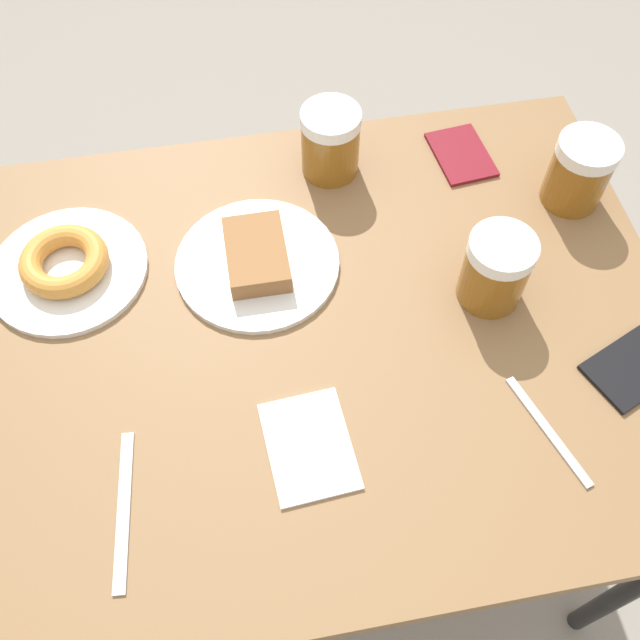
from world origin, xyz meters
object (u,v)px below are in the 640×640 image
object	(u,v)px
beer_mug_right	(496,269)
passport_near_edge	(632,368)
passport_far_edge	(461,155)
knife	(124,509)
beer_mug_center	(579,172)
plate_with_cake	(257,260)
beer_mug_left	(330,142)
napkin_folded	(309,446)
plate_with_donut	(66,265)
fork	(548,430)

from	to	relation	value
beer_mug_right	passport_near_edge	bearing A→B (deg)	-135.01
passport_far_edge	knife	bearing A→B (deg)	131.38
beer_mug_center	knife	bearing A→B (deg)	118.31
knife	passport_far_edge	size ratio (longest dim) A/B	1.54
plate_with_cake	beer_mug_left	size ratio (longest dim) A/B	2.11
beer_mug_center	passport_far_edge	xyz separation A→B (m)	(0.12, 0.15, -0.06)
knife	passport_far_edge	distance (m)	0.79
beer_mug_center	passport_far_edge	world-z (taller)	beer_mug_center
passport_near_edge	beer_mug_left	bearing A→B (deg)	37.33
beer_mug_center	napkin_folded	xyz separation A→B (m)	(-0.35, 0.49, -0.06)
plate_with_donut	knife	world-z (taller)	plate_with_donut
beer_mug_center	beer_mug_right	world-z (taller)	same
beer_mug_center	fork	bearing A→B (deg)	155.70
plate_with_donut	beer_mug_center	size ratio (longest dim) A/B	2.01
beer_mug_right	napkin_folded	size ratio (longest dim) A/B	0.77
beer_mug_right	passport_near_edge	distance (m)	0.23
beer_mug_center	beer_mug_right	distance (m)	0.25
plate_with_cake	passport_far_edge	distance (m)	0.41
plate_with_cake	napkin_folded	size ratio (longest dim) A/B	1.62
beer_mug_left	passport_near_edge	bearing A→B (deg)	-142.67
passport_near_edge	passport_far_edge	size ratio (longest dim) A/B	1.12
napkin_folded	passport_near_edge	world-z (taller)	passport_near_edge
beer_mug_left	passport_near_edge	size ratio (longest dim) A/B	0.80
plate_with_cake	beer_mug_right	xyz separation A→B (m)	(-0.11, -0.33, 0.05)
fork	passport_near_edge	xyz separation A→B (m)	(0.07, -0.15, 0.00)
plate_with_cake	plate_with_donut	bearing A→B (deg)	82.30
napkin_folded	fork	xyz separation A→B (m)	(-0.03, -0.32, -0.00)
plate_with_cake	knife	size ratio (longest dim) A/B	1.22
plate_with_cake	fork	world-z (taller)	plate_with_cake
plate_with_donut	passport_near_edge	bearing A→B (deg)	-111.79
napkin_folded	beer_mug_center	bearing A→B (deg)	-54.31
beer_mug_center	passport_near_edge	distance (m)	0.33
beer_mug_right	knife	distance (m)	0.60
passport_far_edge	plate_with_cake	bearing A→B (deg)	114.40
beer_mug_left	passport_near_edge	xyz separation A→B (m)	(-0.46, -0.35, -0.06)
passport_near_edge	plate_with_donut	bearing A→B (deg)	68.21
beer_mug_center	fork	xyz separation A→B (m)	(-0.39, 0.18, -0.06)
plate_with_donut	beer_mug_left	world-z (taller)	beer_mug_left
fork	knife	world-z (taller)	same
beer_mug_center	knife	size ratio (longest dim) A/B	0.58
passport_far_edge	beer_mug_center	bearing A→B (deg)	-129.62
plate_with_cake	beer_mug_right	bearing A→B (deg)	-108.64
plate_with_cake	beer_mug_center	bearing A→B (deg)	-84.80
plate_with_cake	napkin_folded	xyz separation A→B (m)	(-0.31, -0.03, -0.01)
beer_mug_left	passport_near_edge	world-z (taller)	beer_mug_left
plate_with_cake	plate_with_donut	xyz separation A→B (m)	(0.04, 0.29, 0.00)
beer_mug_center	fork	size ratio (longest dim) A/B	0.70
plate_with_donut	beer_mug_right	world-z (taller)	beer_mug_right
fork	knife	size ratio (longest dim) A/B	0.83
plate_with_cake	beer_mug_right	distance (m)	0.36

